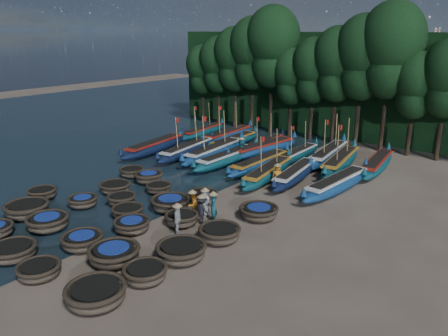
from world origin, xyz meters
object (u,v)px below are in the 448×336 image
Objects in this scene: coracle_6 at (48,222)px; coracle_18 at (182,218)px; coracle_5 at (27,209)px; long_boat_2 at (187,150)px; coracle_10 at (42,193)px; coracle_12 at (128,211)px; long_boat_10 at (228,135)px; fisherman_3 at (202,209)px; coracle_17 at (170,203)px; coracle_9 at (145,273)px; fisherman_4 at (178,218)px; coracle_21 at (149,177)px; coracle_20 at (132,172)px; fisherman_1 at (213,206)px; fisherman_5 at (242,148)px; long_boat_16 at (340,161)px; coracle_11 at (83,201)px; coracle_13 at (132,225)px; coracle_7 at (82,240)px; coracle_22 at (159,188)px; coracle_8 at (114,254)px; fisherman_6 at (277,175)px; long_boat_12 at (264,144)px; coracle_19 at (220,233)px; long_boat_11 at (234,141)px; long_boat_14 at (297,155)px; long_boat_15 at (328,154)px; coracle_16 at (122,199)px; coracle_14 at (181,251)px; long_boat_1 at (155,146)px; long_boat_9 at (203,131)px; long_boat_5 at (260,163)px; coracle_15 at (115,187)px; long_boat_7 at (296,174)px; coracle_4 at (96,294)px; long_boat_8 at (337,184)px; long_boat_6 at (268,172)px; long_boat_13 at (264,148)px; coracle_3 at (39,270)px; long_boat_17 at (377,164)px; coracle_24 at (259,212)px; fisherman_2 at (193,204)px.

coracle_18 is at bearing 43.25° from coracle_6.
long_boat_2 reaches higher than coracle_5.
coracle_12 is (6.37, 1.55, -0.04)m from coracle_10.
long_boat_10 is 4.63× the size of fisherman_3.
coracle_17 is at bearing -0.79° from fisherman_3.
fisherman_4 is (-2.07, 4.09, 0.48)m from coracle_9.
coracle_21 is at bearing 151.87° from coracle_17.
coracle_20 is 9.82m from fisherman_1.
fisherman_4 is (2.54, -1.97, 0.42)m from coracle_17.
fisherman_5 is at bearing 172.92° from fisherman_1.
coracle_18 is at bearing -108.50° from long_boat_16.
fisherman_3 reaches higher than coracle_11.
coracle_13 is at bearing -33.16° from coracle_12.
coracle_7 is 8.02m from coracle_22.
fisherman_4 is 0.94× the size of fisherman_5.
fisherman_6 is at bearing 88.36° from coracle_8.
long_boat_2 reaches higher than long_boat_12.
coracle_19 is 1.24× the size of fisherman_4.
fisherman_4 reaches higher than coracle_6.
long_boat_11 is 6.65m from long_boat_14.
coracle_20 is 15.60m from long_boat_15.
fisherman_1 is at bearing 137.22° from coracle_19.
coracle_20 is at bearing 133.24° from coracle_16.
coracle_14 is 18.91m from long_boat_1.
coracle_16 is 1.00× the size of fisherman_3.
long_boat_5 is at bearing -33.89° from long_boat_9.
coracle_15 is 0.32× the size of long_boat_12.
coracle_22 is at bearing -135.36° from long_boat_7.
coracle_7 is at bearing 179.06° from coracle_9.
fisherman_5 is (-5.05, 12.32, 0.51)m from coracle_18.
coracle_19 is at bearing -20.78° from coracle_22.
coracle_15 is 6.94m from coracle_18.
coracle_4 reaches higher than coracle_21.
long_boat_8 is 0.98× the size of long_boat_15.
long_boat_6 is at bearing -40.98° from long_boat_11.
long_boat_1 is at bearing 140.84° from coracle_14.
coracle_17 is 11.59m from long_boat_2.
coracle_7 is 19.83m from long_boat_14.
long_boat_13 is (-5.48, 4.19, 0.06)m from long_boat_7.
long_boat_5 is (5.43, 15.51, 0.06)m from coracle_5.
long_boat_13 reaches higher than coracle_22.
fisherman_5 is (-2.84, 1.49, 0.37)m from long_boat_5.
coracle_5 is at bearing -87.95° from long_boat_10.
long_boat_10 is at bearing 100.31° from coracle_15.
coracle_22 is (3.04, 7.32, -0.12)m from coracle_5.
coracle_3 reaches higher than coracle_12.
coracle_19 is at bearing -104.47° from long_boat_17.
coracle_24 is (7.38, 0.71, 0.05)m from coracle_22.
fisherman_2 reaches higher than coracle_7.
coracle_8 is 21.06m from long_boat_15.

